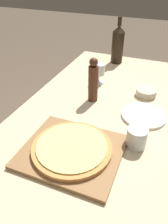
# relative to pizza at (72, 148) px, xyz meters

# --- Properties ---
(ground_plane) EXTENTS (12.00, 12.00, 0.00)m
(ground_plane) POSITION_rel_pizza_xyz_m (0.02, 0.35, -0.79)
(ground_plane) COLOR brown
(dining_table) EXTENTS (0.83, 1.59, 0.76)m
(dining_table) POSITION_rel_pizza_xyz_m (0.02, 0.35, -0.12)
(dining_table) COLOR #CCB78E
(dining_table) RESTS_ON ground_plane
(cutting_board) EXTENTS (0.39, 0.34, 0.02)m
(cutting_board) POSITION_rel_pizza_xyz_m (-0.00, 0.00, -0.02)
(cutting_board) COLOR olive
(cutting_board) RESTS_ON dining_table
(pizza) EXTENTS (0.32, 0.32, 0.02)m
(pizza) POSITION_rel_pizza_xyz_m (0.00, 0.00, 0.00)
(pizza) COLOR #C68947
(pizza) RESTS_ON cutting_board
(wine_bottle) EXTENTS (0.09, 0.09, 0.33)m
(wine_bottle) POSITION_rel_pizza_xyz_m (-0.08, 1.00, 0.11)
(wine_bottle) COLOR black
(wine_bottle) RESTS_ON dining_table
(pepper_mill) EXTENTS (0.05, 0.05, 0.25)m
(pepper_mill) POSITION_rel_pizza_xyz_m (-0.06, 0.42, 0.09)
(pepper_mill) COLOR #4C2819
(pepper_mill) RESTS_ON dining_table
(wine_glass) EXTENTS (0.07, 0.07, 0.12)m
(wine_glass) POSITION_rel_pizza_xyz_m (-0.10, 0.63, 0.06)
(wine_glass) COLOR silver
(wine_glass) RESTS_ON dining_table
(small_bowl) EXTENTS (0.12, 0.12, 0.04)m
(small_bowl) POSITION_rel_pizza_xyz_m (0.21, 0.58, -0.01)
(small_bowl) COLOR beige
(small_bowl) RESTS_ON dining_table
(drinking_tumbler) EXTENTS (0.09, 0.09, 0.09)m
(drinking_tumbler) POSITION_rel_pizza_xyz_m (0.23, 0.14, 0.01)
(drinking_tumbler) COLOR silver
(drinking_tumbler) RESTS_ON dining_table
(dinner_plate) EXTENTS (0.22, 0.22, 0.01)m
(dinner_plate) POSITION_rel_pizza_xyz_m (0.23, 0.36, -0.02)
(dinner_plate) COLOR silver
(dinner_plate) RESTS_ON dining_table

